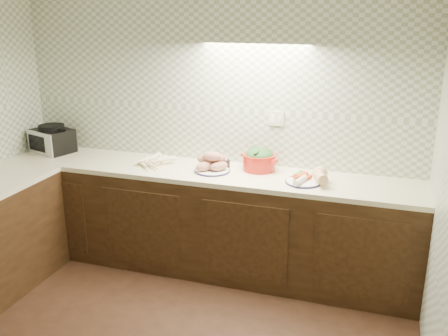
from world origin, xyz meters
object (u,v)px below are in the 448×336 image
(veg_plate, at_px, (311,177))
(parsnip_pile, at_px, (158,162))
(sweet_potato_plate, at_px, (212,164))
(onion_bowl, at_px, (220,162))
(dutch_oven, at_px, (259,159))
(toaster_oven, at_px, (52,140))

(veg_plate, bearing_deg, parsnip_pile, 178.23)
(sweet_potato_plate, distance_m, onion_bowl, 0.13)
(veg_plate, bearing_deg, sweet_potato_plate, 178.03)
(dutch_oven, bearing_deg, onion_bowl, -154.47)
(parsnip_pile, relative_size, dutch_oven, 0.95)
(sweet_potato_plate, bearing_deg, veg_plate, -1.97)
(onion_bowl, height_order, dutch_oven, dutch_oven)
(toaster_oven, height_order, dutch_oven, toaster_oven)
(sweet_potato_plate, height_order, dutch_oven, dutch_oven)
(parsnip_pile, height_order, dutch_oven, dutch_oven)
(dutch_oven, bearing_deg, sweet_potato_plate, -136.04)
(onion_bowl, height_order, veg_plate, veg_plate)
(sweet_potato_plate, height_order, onion_bowl, sweet_potato_plate)
(toaster_oven, distance_m, onion_bowl, 1.66)
(parsnip_pile, bearing_deg, sweet_potato_plate, -1.44)
(parsnip_pile, distance_m, dutch_oven, 0.88)
(toaster_oven, bearing_deg, dutch_oven, 19.70)
(onion_bowl, relative_size, dutch_oven, 0.45)
(parsnip_pile, distance_m, veg_plate, 1.33)
(toaster_oven, relative_size, onion_bowl, 2.75)
(dutch_oven, distance_m, veg_plate, 0.50)
(onion_bowl, bearing_deg, toaster_oven, -178.53)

